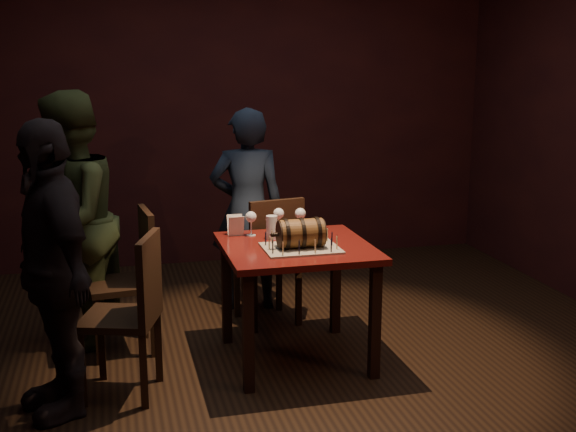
% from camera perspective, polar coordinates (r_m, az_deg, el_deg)
% --- Properties ---
extents(room_shell, '(5.04, 5.04, 2.80)m').
position_cam_1_polar(room_shell, '(4.19, 0.24, 5.88)').
color(room_shell, black).
rests_on(room_shell, ground).
extents(pub_table, '(0.90, 0.90, 0.75)m').
position_cam_1_polar(pub_table, '(4.47, 0.66, -3.65)').
color(pub_table, '#470D0B').
rests_on(pub_table, ground).
extents(cake_board, '(0.45, 0.35, 0.01)m').
position_cam_1_polar(cake_board, '(4.34, 1.02, -2.56)').
color(cake_board, gray).
rests_on(cake_board, pub_table).
extents(barrel_cake, '(0.33, 0.19, 0.19)m').
position_cam_1_polar(barrel_cake, '(4.31, 1.02, -1.37)').
color(barrel_cake, brown).
rests_on(barrel_cake, cake_board).
extents(birthday_candles, '(0.40, 0.30, 0.09)m').
position_cam_1_polar(birthday_candles, '(4.33, 1.03, -1.96)').
color(birthday_candles, '#DDC384').
rests_on(birthday_candles, cake_board).
extents(wine_glass_left, '(0.07, 0.07, 0.16)m').
position_cam_1_polar(wine_glass_left, '(4.64, -2.94, -0.16)').
color(wine_glass_left, silver).
rests_on(wine_glass_left, pub_table).
extents(wine_glass_mid, '(0.07, 0.07, 0.16)m').
position_cam_1_polar(wine_glass_mid, '(4.73, -0.75, 0.11)').
color(wine_glass_mid, silver).
rests_on(wine_glass_mid, pub_table).
extents(wine_glass_right, '(0.07, 0.07, 0.16)m').
position_cam_1_polar(wine_glass_right, '(4.74, 0.98, 0.12)').
color(wine_glass_right, silver).
rests_on(wine_glass_right, pub_table).
extents(pint_of_ale, '(0.07, 0.07, 0.15)m').
position_cam_1_polar(pint_of_ale, '(4.57, -1.29, -0.94)').
color(pint_of_ale, silver).
rests_on(pint_of_ale, pub_table).
extents(menu_card, '(0.10, 0.05, 0.13)m').
position_cam_1_polar(menu_card, '(4.66, -4.16, -0.78)').
color(menu_card, white).
rests_on(menu_card, pub_table).
extents(chair_back, '(0.47, 0.47, 0.93)m').
position_cam_1_polar(chair_back, '(5.08, -1.32, -3.03)').
color(chair_back, black).
rests_on(chair_back, ground).
extents(chair_left_rear, '(0.44, 0.44, 0.93)m').
position_cam_1_polar(chair_left_rear, '(4.76, -12.18, -4.39)').
color(chair_left_rear, black).
rests_on(chair_left_rear, ground).
extents(chair_left_front, '(0.50, 0.50, 0.93)m').
position_cam_1_polar(chair_left_front, '(4.13, -12.14, -7.01)').
color(chair_left_front, black).
rests_on(chair_left_front, ground).
extents(person_back, '(0.60, 0.44, 1.52)m').
position_cam_1_polar(person_back, '(5.41, -3.24, 0.51)').
color(person_back, '#182131').
rests_on(person_back, ground).
extents(person_left_rear, '(0.89, 0.99, 1.68)m').
position_cam_1_polar(person_left_rear, '(4.86, -16.85, -0.44)').
color(person_left_rear, '#384321').
rests_on(person_left_rear, ground).
extents(person_left_front, '(0.68, 1.00, 1.59)m').
position_cam_1_polar(person_left_front, '(3.98, -18.15, -4.05)').
color(person_left_front, black).
rests_on(person_left_front, ground).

